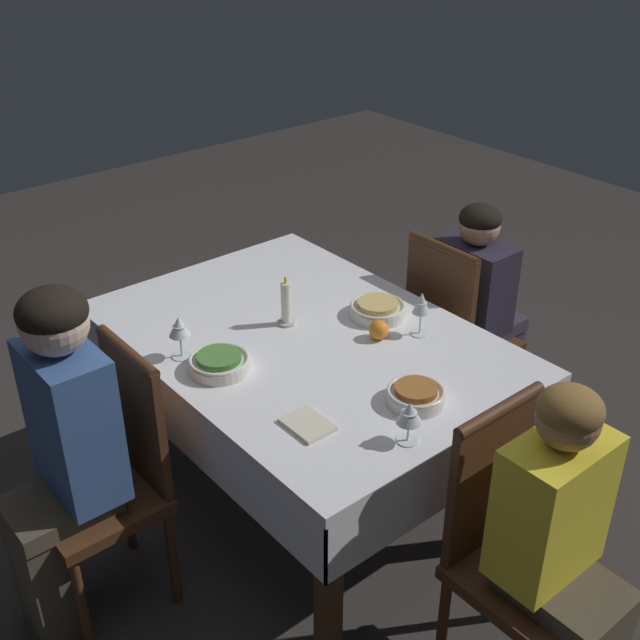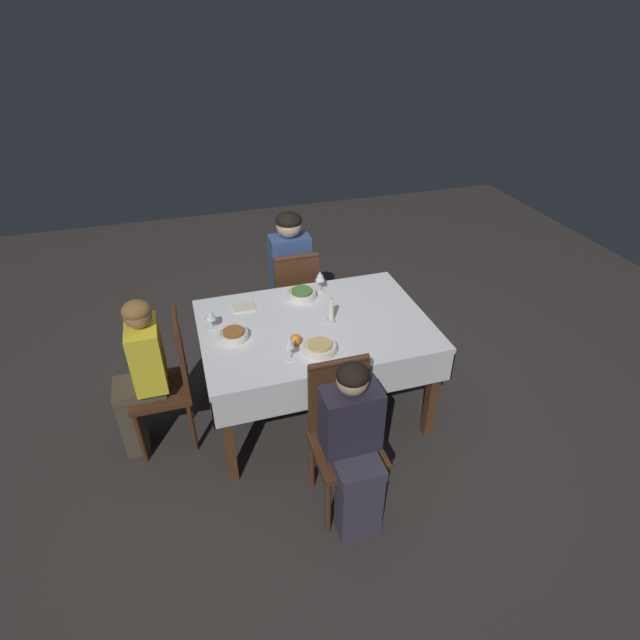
{
  "view_description": "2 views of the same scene",
  "coord_description": "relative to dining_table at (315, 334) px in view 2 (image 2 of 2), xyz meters",
  "views": [
    {
      "loc": [
        1.84,
        -1.46,
        2.13
      ],
      "look_at": [
        0.09,
        -0.01,
        0.84
      ],
      "focal_mm": 45.0,
      "sensor_mm": 36.0,
      "label": 1
    },
    {
      "loc": [
        0.74,
        2.53,
        2.48
      ],
      "look_at": [
        -0.02,
        0.04,
        0.78
      ],
      "focal_mm": 28.0,
      "sensor_mm": 36.0,
      "label": 2
    }
  ],
  "objects": [
    {
      "name": "chair_south",
      "position": [
        -0.05,
        -0.72,
        -0.15
      ],
      "size": [
        0.36,
        0.37,
        0.91
      ],
      "color": "#472816",
      "rests_on": "ground_plane"
    },
    {
      "name": "ground_plane",
      "position": [
        0.0,
        0.0,
        -0.65
      ],
      "size": [
        8.0,
        8.0,
        0.0
      ],
      "primitive_type": "plane",
      "color": "#332D2B"
    },
    {
      "name": "person_child_dark",
      "position": [
        0.05,
        0.88,
        -0.09
      ],
      "size": [
        0.3,
        0.33,
        1.02
      ],
      "rotation": [
        0.0,
        0.0,
        3.14
      ],
      "color": "#383342",
      "rests_on": "ground_plane"
    },
    {
      "name": "napkin_red_folded",
      "position": [
        0.4,
        -0.31,
        0.09
      ],
      "size": [
        0.14,
        0.11,
        0.01
      ],
      "rotation": [
        0.0,
        0.0,
        0.0
      ],
      "color": "beige",
      "rests_on": "dining_table"
    },
    {
      "name": "bowl_south",
      "position": [
        -0.01,
        -0.34,
        0.11
      ],
      "size": [
        0.2,
        0.2,
        0.06
      ],
      "color": "silver",
      "rests_on": "dining_table"
    },
    {
      "name": "wine_glass_north",
      "position": [
        0.24,
        0.32,
        0.19
      ],
      "size": [
        0.06,
        0.06,
        0.16
      ],
      "color": "white",
      "rests_on": "dining_table"
    },
    {
      "name": "person_child_yellow",
      "position": [
        1.09,
        -0.01,
        -0.07
      ],
      "size": [
        0.33,
        0.3,
        1.06
      ],
      "rotation": [
        0.0,
        0.0,
        1.57
      ],
      "color": "#4C4233",
      "rests_on": "ground_plane"
    },
    {
      "name": "wine_glass_south",
      "position": [
        -0.15,
        -0.39,
        0.19
      ],
      "size": [
        0.07,
        0.07,
        0.15
      ],
      "color": "white",
      "rests_on": "dining_table"
    },
    {
      "name": "candle_centerpiece",
      "position": [
        -0.11,
        0.01,
        0.15
      ],
      "size": [
        0.06,
        0.06,
        0.19
      ],
      "color": "beige",
      "rests_on": "dining_table"
    },
    {
      "name": "dining_table",
      "position": [
        0.0,
        0.0,
        0.0
      ],
      "size": [
        1.44,
        1.02,
        0.73
      ],
      "color": "silver",
      "rests_on": "ground_plane"
    },
    {
      "name": "chair_east",
      "position": [
        0.94,
        -0.01,
        -0.15
      ],
      "size": [
        0.37,
        0.36,
        0.91
      ],
      "rotation": [
        0.0,
        0.0,
        1.57
      ],
      "color": "#472816",
      "rests_on": "ground_plane"
    },
    {
      "name": "bowl_east",
      "position": [
        0.51,
        0.01,
        0.11
      ],
      "size": [
        0.18,
        0.18,
        0.06
      ],
      "color": "silver",
      "rests_on": "dining_table"
    },
    {
      "name": "wine_glass_east",
      "position": [
        0.63,
        -0.14,
        0.18
      ],
      "size": [
        0.07,
        0.07,
        0.13
      ],
      "color": "white",
      "rests_on": "dining_table"
    },
    {
      "name": "bowl_north",
      "position": [
        0.05,
        0.29,
        0.11
      ],
      "size": [
        0.2,
        0.2,
        0.06
      ],
      "color": "silver",
      "rests_on": "dining_table"
    },
    {
      "name": "orange_fruit",
      "position": [
        0.17,
        0.19,
        0.12
      ],
      "size": [
        0.07,
        0.07,
        0.07
      ],
      "primitive_type": "sphere",
      "color": "orange",
      "rests_on": "dining_table"
    },
    {
      "name": "chair_north",
      "position": [
        0.05,
        0.72,
        -0.15
      ],
      "size": [
        0.36,
        0.37,
        0.91
      ],
      "rotation": [
        0.0,
        0.0,
        3.14
      ],
      "color": "#472816",
      "rests_on": "ground_plane"
    },
    {
      "name": "person_adult_denim",
      "position": [
        -0.05,
        -0.87,
        0.01
      ],
      "size": [
        0.3,
        0.34,
        1.16
      ],
      "color": "#4C4233",
      "rests_on": "ground_plane"
    }
  ]
}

